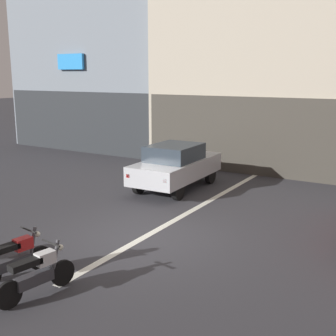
{
  "coord_description": "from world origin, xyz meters",
  "views": [
    {
      "loc": [
        5.89,
        -8.44,
        4.05
      ],
      "look_at": [
        -0.47,
        2.0,
        1.4
      ],
      "focal_mm": 45.84,
      "sensor_mm": 36.0,
      "label": 1
    }
  ],
  "objects_px": {
    "car_silver_crossing_near": "(176,165)",
    "motorcycle_white_row_left_mid": "(37,273)",
    "car_blue_down_street": "(313,150)",
    "motorcycle_red_row_leftmost": "(15,258)"
  },
  "relations": [
    {
      "from": "car_blue_down_street",
      "to": "motorcycle_red_row_leftmost",
      "type": "xyz_separation_m",
      "value": [
        -2.64,
        -13.69,
        -0.43
      ]
    },
    {
      "from": "motorcycle_red_row_leftmost",
      "to": "car_silver_crossing_near",
      "type": "bearing_deg",
      "value": 95.93
    },
    {
      "from": "car_blue_down_street",
      "to": "car_silver_crossing_near",
      "type": "bearing_deg",
      "value": -120.32
    },
    {
      "from": "car_silver_crossing_near",
      "to": "motorcycle_red_row_leftmost",
      "type": "relative_size",
      "value": 2.5
    },
    {
      "from": "car_silver_crossing_near",
      "to": "car_blue_down_street",
      "type": "distance_m",
      "value": 6.83
    },
    {
      "from": "car_silver_crossing_near",
      "to": "motorcycle_white_row_left_mid",
      "type": "relative_size",
      "value": 2.5
    },
    {
      "from": "car_blue_down_street",
      "to": "motorcycle_white_row_left_mid",
      "type": "height_order",
      "value": "car_blue_down_street"
    },
    {
      "from": "motorcycle_red_row_leftmost",
      "to": "motorcycle_white_row_left_mid",
      "type": "xyz_separation_m",
      "value": [
        0.92,
        -0.26,
        0.0
      ]
    },
    {
      "from": "car_blue_down_street",
      "to": "motorcycle_white_row_left_mid",
      "type": "relative_size",
      "value": 2.5
    },
    {
      "from": "car_silver_crossing_near",
      "to": "car_blue_down_street",
      "type": "xyz_separation_m",
      "value": [
        3.45,
        5.89,
        0.0
      ]
    }
  ]
}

